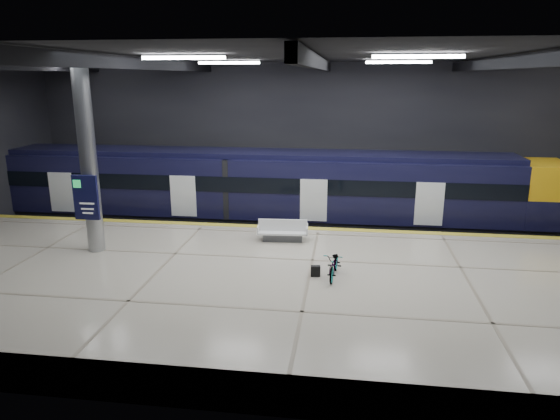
# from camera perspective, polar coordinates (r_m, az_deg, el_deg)

# --- Properties ---
(ground) EXTENTS (30.00, 30.00, 0.00)m
(ground) POSITION_cam_1_polar(r_m,az_deg,el_deg) (18.93, 3.89, -7.78)
(ground) COLOR black
(ground) RESTS_ON ground
(room_shell) EXTENTS (30.10, 16.10, 8.05)m
(room_shell) POSITION_cam_1_polar(r_m,az_deg,el_deg) (17.53, 4.22, 9.73)
(room_shell) COLOR black
(room_shell) RESTS_ON ground
(platform) EXTENTS (30.00, 11.00, 1.10)m
(platform) POSITION_cam_1_polar(r_m,az_deg,el_deg) (16.42, 3.31, -9.37)
(platform) COLOR beige
(platform) RESTS_ON ground
(safety_strip) EXTENTS (30.00, 0.40, 0.01)m
(safety_strip) POSITION_cam_1_polar(r_m,az_deg,el_deg) (21.13, 4.46, -2.13)
(safety_strip) COLOR gold
(safety_strip) RESTS_ON platform
(rails) EXTENTS (30.00, 1.52, 0.16)m
(rails) POSITION_cam_1_polar(r_m,az_deg,el_deg) (24.06, 4.80, -2.55)
(rails) COLOR gray
(rails) RESTS_ON ground
(train) EXTENTS (29.40, 2.84, 3.79)m
(train) POSITION_cam_1_polar(r_m,az_deg,el_deg) (23.66, 1.18, 2.17)
(train) COLOR black
(train) RESTS_ON ground
(bench) EXTENTS (2.01, 0.94, 0.86)m
(bench) POSITION_cam_1_polar(r_m,az_deg,el_deg) (19.50, 0.31, -2.65)
(bench) COLOR #595B60
(bench) RESTS_ON platform
(bicycle) EXTENTS (0.75, 1.74, 0.89)m
(bicycle) POSITION_cam_1_polar(r_m,az_deg,el_deg) (16.07, 6.24, -6.16)
(bicycle) COLOR #99999E
(bicycle) RESTS_ON platform
(pannier_bag) EXTENTS (0.32, 0.21, 0.35)m
(pannier_bag) POSITION_cam_1_polar(r_m,az_deg,el_deg) (16.19, 4.08, -6.97)
(pannier_bag) COLOR black
(pannier_bag) RESTS_ON platform
(info_column) EXTENTS (0.90, 0.78, 6.90)m
(info_column) POSITION_cam_1_polar(r_m,az_deg,el_deg) (18.95, -21.10, 5.33)
(info_column) COLOR #9EA0A5
(info_column) RESTS_ON platform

